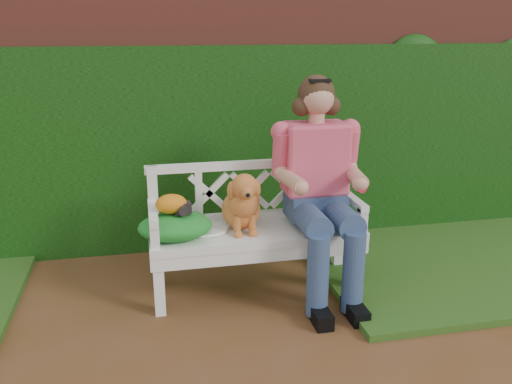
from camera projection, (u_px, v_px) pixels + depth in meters
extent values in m
plane|color=#583416|center=(187.00, 356.00, 3.18)|extent=(60.00, 60.00, 0.00)
cube|color=brown|center=(162.00, 117.00, 4.62)|extent=(10.00, 0.30, 2.20)
cube|color=#1D6413|center=(165.00, 152.00, 4.49)|extent=(10.00, 0.18, 1.70)
cube|color=#1D3C10|center=(467.00, 256.00, 4.49)|extent=(2.60, 2.00, 0.05)
cube|color=black|center=(182.00, 208.00, 3.62)|extent=(0.12, 0.10, 0.07)
ellipsoid|color=orange|center=(171.00, 204.00, 3.61)|extent=(0.22, 0.16, 0.13)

